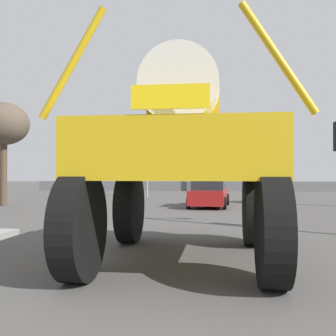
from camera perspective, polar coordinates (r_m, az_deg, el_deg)
The scene contains 7 objects.
ground_plane at distance 19.11m, azimuth 1.24°, elevation -5.87°, with size 120.00×120.00×0.00m, color #4C4947.
oversize_sprayer at distance 8.12m, azimuth 2.16°, elevation 1.54°, with size 4.30×5.55×4.34m.
sedan_ahead at distance 20.74m, azimuth 5.77°, elevation -3.48°, with size 2.23×4.26×1.52m.
traffic_signal_far_left at distance 29.17m, azimuth -2.89°, elevation 0.88°, with size 0.24×0.55×3.46m.
bare_tree_left at distance 23.17m, azimuth -22.02°, elevation 5.60°, with size 2.64×2.64×5.44m.
bare_tree_far_center at distance 38.49m, azimuth 3.42°, elevation 4.85°, with size 3.80×3.80×7.07m.
roadside_barrier at distance 38.95m, azimuth 3.13°, elevation -2.54°, with size 29.74×0.24×0.90m, color #59595B.
Camera 1 is at (1.23, -1.00, 1.74)m, focal length 43.51 mm.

